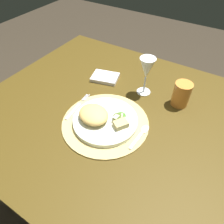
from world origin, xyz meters
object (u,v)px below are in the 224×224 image
fork (77,108)px  wine_glass (147,69)px  dinner_plate (105,120)px  napkin (105,77)px  dining_table (118,131)px  spoon (142,133)px  amber_tumbler (181,94)px

fork → wine_glass: 0.34m
dinner_plate → napkin: 0.30m
dining_table → napkin: bearing=136.6°
fork → wine_glass: bearing=52.8°
dining_table → wine_glass: wine_glass is taller
dinner_plate → spoon: 0.15m
dining_table → spoon: (0.13, -0.05, 0.13)m
dining_table → wine_glass: size_ratio=6.79×
napkin → amber_tumbler: (0.38, 0.02, 0.05)m
fork → wine_glass: wine_glass is taller
napkin → wine_glass: bearing=1.8°
dining_table → amber_tumbler: bearing=43.8°
dinner_plate → napkin: dinner_plate is taller
napkin → wine_glass: wine_glass is taller
spoon → dinner_plate: bearing=-170.0°
wine_glass → amber_tumbler: bearing=3.2°
dining_table → fork: (-0.16, -0.08, 0.13)m
dinner_plate → amber_tumbler: amber_tumbler is taller
fork → spoon: (0.30, 0.02, -0.00)m
wine_glass → amber_tumbler: wine_glass is taller
dinner_plate → amber_tumbler: size_ratio=2.36×
dinner_plate → napkin: bearing=123.4°
dinner_plate → fork: size_ratio=1.49×
dining_table → fork: size_ratio=7.03×
dinner_plate → amber_tumbler: bearing=51.6°
amber_tumbler → dining_table: bearing=-136.2°
fork → amber_tumbler: (0.36, 0.26, 0.05)m
spoon → amber_tumbler: size_ratio=1.24×
dining_table → dinner_plate: dinner_plate is taller
wine_glass → amber_tumbler: 0.18m
napkin → wine_glass: (0.21, 0.01, 0.12)m
spoon → amber_tumbler: 0.25m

